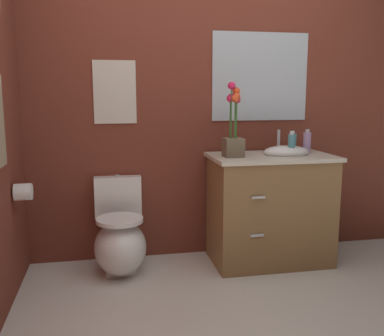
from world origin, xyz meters
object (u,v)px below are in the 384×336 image
at_px(lotion_bottle, 307,142).
at_px(toilet, 120,240).
at_px(toilet_paper_roll, 23,192).
at_px(vanity_cabinet, 270,207).
at_px(hand_wash_bottle, 292,143).
at_px(wall_mirror, 260,77).
at_px(soap_bottle, 291,145).
at_px(flower_vase, 233,131).
at_px(wall_poster, 115,92).

bearing_deg(lotion_bottle, toilet, -178.27).
relative_size(lotion_bottle, toilet_paper_roll, 1.68).
relative_size(vanity_cabinet, hand_wash_bottle, 5.85).
xyz_separation_m(hand_wash_bottle, wall_mirror, (-0.20, 0.23, 0.52)).
bearing_deg(wall_mirror, lotion_bottle, -34.56).
bearing_deg(toilet, soap_bottle, -3.60).
height_order(soap_bottle, hand_wash_bottle, soap_bottle).
height_order(vanity_cabinet, flower_vase, flower_vase).
bearing_deg(soap_bottle, hand_wash_bottle, 62.93).
bearing_deg(hand_wash_bottle, toilet, -178.21).
bearing_deg(toilet_paper_roll, soap_bottle, 3.43).
bearing_deg(wall_poster, flower_vase, -21.73).
relative_size(lotion_bottle, wall_poster, 0.39).
height_order(lotion_bottle, hand_wash_bottle, lotion_bottle).
bearing_deg(vanity_cabinet, wall_mirror, 90.53).
bearing_deg(flower_vase, vanity_cabinet, 7.49).
relative_size(toilet, toilet_paper_roll, 6.27).
bearing_deg(toilet_paper_roll, toilet, 17.51).
bearing_deg(soap_bottle, toilet_paper_roll, -176.57).
height_order(flower_vase, lotion_bottle, flower_vase).
bearing_deg(soap_bottle, wall_poster, 164.94).
xyz_separation_m(flower_vase, lotion_bottle, (0.64, 0.11, -0.11)).
height_order(lotion_bottle, wall_poster, wall_poster).
xyz_separation_m(toilet, soap_bottle, (1.30, -0.08, 0.69)).
relative_size(hand_wash_bottle, toilet_paper_roll, 1.61).
bearing_deg(toilet_paper_roll, hand_wash_bottle, 6.87).
xyz_separation_m(toilet, vanity_cabinet, (1.17, -0.03, 0.19)).
height_order(flower_vase, wall_poster, wall_poster).
xyz_separation_m(toilet, wall_poster, (0.00, 0.27, 1.08)).
distance_m(lotion_bottle, wall_poster, 1.55).
bearing_deg(wall_poster, hand_wash_bottle, -9.39).
distance_m(vanity_cabinet, lotion_bottle, 0.60).
distance_m(soap_bottle, hand_wash_bottle, 0.14).
distance_m(lotion_bottle, toilet_paper_roll, 2.14).
distance_m(hand_wash_bottle, wall_mirror, 0.60).
distance_m(toilet, hand_wash_bottle, 1.53).
relative_size(vanity_cabinet, soap_bottle, 5.64).
distance_m(toilet, vanity_cabinet, 1.18).
bearing_deg(lotion_bottle, toilet_paper_roll, -173.48).
height_order(lotion_bottle, toilet_paper_roll, lotion_bottle).
bearing_deg(lotion_bottle, wall_mirror, 145.44).
distance_m(soap_bottle, wall_mirror, 0.64).
distance_m(vanity_cabinet, soap_bottle, 0.52).
height_order(wall_mirror, toilet_paper_roll, wall_mirror).
distance_m(wall_mirror, toilet_paper_roll, 2.00).
xyz_separation_m(soap_bottle, wall_mirror, (-0.13, 0.35, 0.51)).
distance_m(vanity_cabinet, flower_vase, 0.69).
xyz_separation_m(vanity_cabinet, flower_vase, (-0.32, -0.04, 0.61)).
bearing_deg(hand_wash_bottle, flower_vase, -167.83).
distance_m(vanity_cabinet, wall_poster, 1.50).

